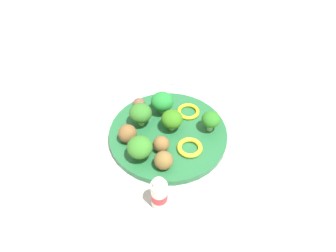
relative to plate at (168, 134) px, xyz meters
The scene contains 17 objects.
ground_plane 0.01m from the plate, ahead, with size 4.00×4.00×0.00m, color #B2B2AD.
plate is the anchor object (origin of this frame).
broccoli_floret_far_rim 0.08m from the plate, 106.93° to the right, with size 0.05×0.05×0.06m.
broccoli_floret_center 0.08m from the plate, 162.86° to the right, with size 0.06×0.06×0.06m.
broccoli_floret_near_rim 0.04m from the plate, 142.49° to the left, with size 0.05×0.05×0.05m.
broccoli_floret_back_left 0.11m from the plate, 33.04° to the right, with size 0.06×0.06×0.06m.
broccoli_floret_mid_right 0.11m from the plate, 100.07° to the left, with size 0.04×0.04×0.05m.
meatball_front_left 0.06m from the plate, 10.47° to the right, with size 0.04×0.04×0.04m, color brown.
meatball_far_rim 0.11m from the plate, 131.58° to the right, with size 0.03×0.03×0.03m, color brown.
meatball_mid_left 0.10m from the plate, 69.58° to the right, with size 0.04×0.04×0.04m, color brown.
meatball_back_right 0.10m from the plate, ahead, with size 0.04×0.04×0.04m, color brown.
pepper_ring_back_right 0.08m from the plate, 147.33° to the left, with size 0.06×0.06×0.01m, color yellow.
pepper_ring_front_right 0.07m from the plate, 48.20° to the left, with size 0.06×0.06×0.01m, color yellow.
napkin 0.25m from the plate, behind, with size 0.17×0.12×0.01m, color white.
fork 0.24m from the plate, behind, with size 0.12×0.02×0.01m.
knife 0.24m from the plate, behind, with size 0.15×0.02×0.01m.
yogurt_bottle 0.18m from the plate, ahead, with size 0.03×0.03×0.08m.
Camera 1 is at (0.51, 0.05, 0.58)m, focal length 34.29 mm.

